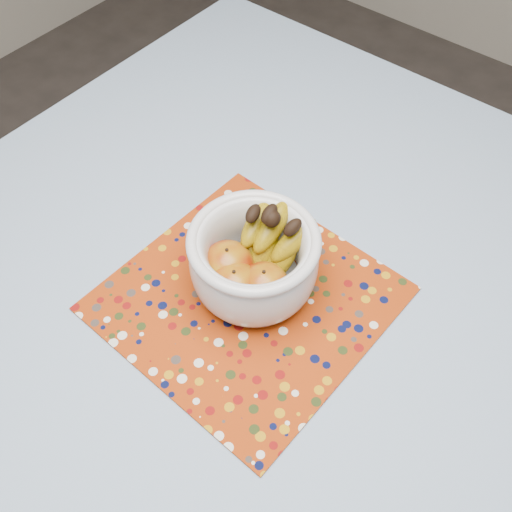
# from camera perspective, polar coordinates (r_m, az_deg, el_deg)

# --- Properties ---
(table) EXTENTS (1.20, 1.20, 0.75)m
(table) POSITION_cam_1_polar(r_m,az_deg,el_deg) (0.97, 2.29, -9.06)
(table) COLOR brown
(table) RESTS_ON ground
(tablecloth) EXTENTS (1.32, 1.32, 0.01)m
(tablecloth) POSITION_cam_1_polar(r_m,az_deg,el_deg) (0.90, 2.46, -6.58)
(tablecloth) COLOR #658DA8
(tablecloth) RESTS_ON table
(placemat) EXTENTS (0.39, 0.39, 0.00)m
(placemat) POSITION_cam_1_polar(r_m,az_deg,el_deg) (0.91, -0.83, -4.07)
(placemat) COLOR #8C2B07
(placemat) RESTS_ON tablecloth
(fruit_bowl) EXTENTS (0.19, 0.20, 0.14)m
(fruit_bowl) POSITION_cam_1_polar(r_m,az_deg,el_deg) (0.87, 0.01, -0.12)
(fruit_bowl) COLOR silver
(fruit_bowl) RESTS_ON placemat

